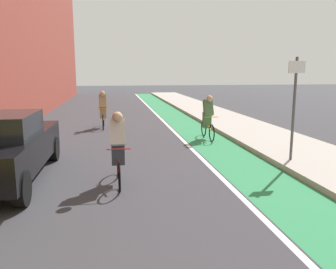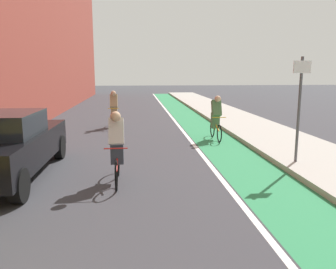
{
  "view_description": "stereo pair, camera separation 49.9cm",
  "coord_description": "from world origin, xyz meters",
  "px_view_note": "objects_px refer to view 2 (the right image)",
  "views": [
    {
      "loc": [
        -0.29,
        2.1,
        2.41
      ],
      "look_at": [
        0.94,
        9.8,
        0.98
      ],
      "focal_mm": 36.7,
      "sensor_mm": 36.0,
      "label": 1
    },
    {
      "loc": [
        0.21,
        2.04,
        2.41
      ],
      "look_at": [
        0.94,
        9.8,
        0.98
      ],
      "focal_mm": 36.7,
      "sensor_mm": 36.0,
      "label": 2
    }
  ],
  "objects_px": {
    "street_sign_post": "(300,100)",
    "parked_sedan_black": "(5,144)",
    "cyclist_mid": "(117,145)",
    "cyclist_trailing": "(216,116)",
    "cyclist_far": "(114,109)"
  },
  "relations": [
    {
      "from": "parked_sedan_black",
      "to": "cyclist_mid",
      "type": "bearing_deg",
      "value": -12.97
    },
    {
      "from": "parked_sedan_black",
      "to": "cyclist_far",
      "type": "xyz_separation_m",
      "value": [
        2.03,
        7.13,
        0.02
      ]
    },
    {
      "from": "street_sign_post",
      "to": "parked_sedan_black",
      "type": "bearing_deg",
      "value": -177.91
    },
    {
      "from": "parked_sedan_black",
      "to": "cyclist_trailing",
      "type": "bearing_deg",
      "value": 34.65
    },
    {
      "from": "parked_sedan_black",
      "to": "cyclist_mid",
      "type": "xyz_separation_m",
      "value": [
        2.55,
        -0.59,
        0.06
      ]
    },
    {
      "from": "cyclist_trailing",
      "to": "street_sign_post",
      "type": "bearing_deg",
      "value": -72.17
    },
    {
      "from": "cyclist_far",
      "to": "street_sign_post",
      "type": "height_order",
      "value": "street_sign_post"
    },
    {
      "from": "street_sign_post",
      "to": "cyclist_trailing",
      "type": "bearing_deg",
      "value": 107.83
    },
    {
      "from": "parked_sedan_black",
      "to": "cyclist_trailing",
      "type": "xyz_separation_m",
      "value": [
        5.83,
        4.03,
        0.06
      ]
    },
    {
      "from": "cyclist_mid",
      "to": "cyclist_far",
      "type": "height_order",
      "value": "cyclist_far"
    },
    {
      "from": "cyclist_mid",
      "to": "cyclist_trailing",
      "type": "relative_size",
      "value": 1.02
    },
    {
      "from": "cyclist_mid",
      "to": "street_sign_post",
      "type": "bearing_deg",
      "value": 10.66
    },
    {
      "from": "cyclist_trailing",
      "to": "street_sign_post",
      "type": "xyz_separation_m",
      "value": [
        1.21,
        -3.77,
        0.87
      ]
    },
    {
      "from": "cyclist_trailing",
      "to": "street_sign_post",
      "type": "height_order",
      "value": "street_sign_post"
    },
    {
      "from": "cyclist_far",
      "to": "cyclist_trailing",
      "type": "bearing_deg",
      "value": -39.21
    }
  ]
}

